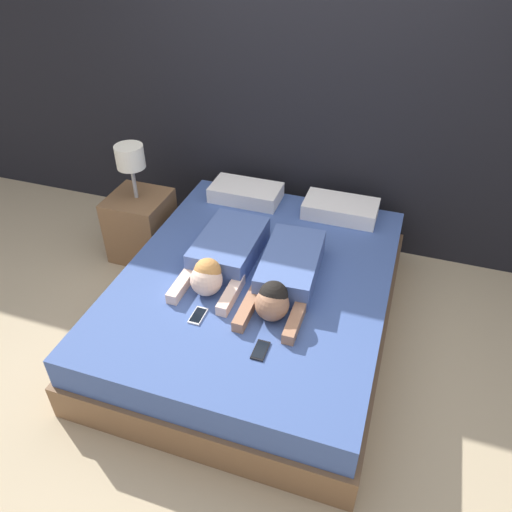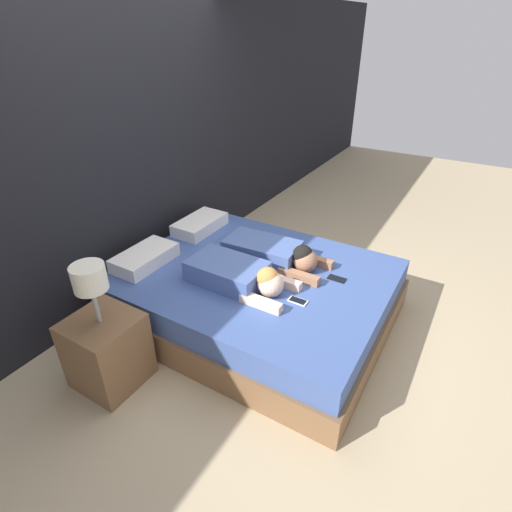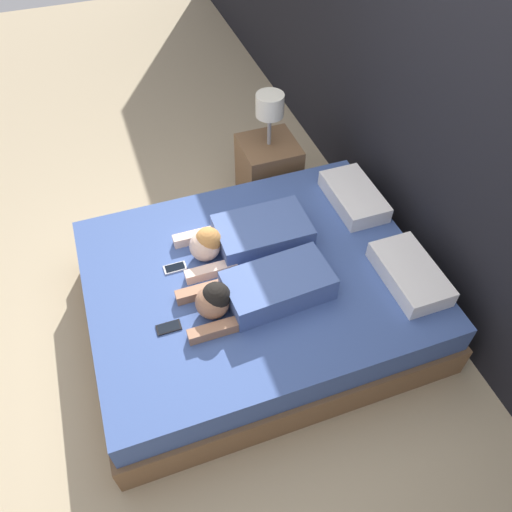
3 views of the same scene
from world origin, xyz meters
TOP-DOWN VIEW (x-y plane):
  - ground_plane at (0.00, 0.00)m, footprint 12.00×12.00m
  - wall_back at (0.00, 1.25)m, footprint 12.00×0.06m
  - bed at (0.00, 0.00)m, footprint 1.77×2.20m
  - pillow_head_left at (-0.38, 0.89)m, footprint 0.55×0.31m
  - pillow_head_right at (0.38, 0.89)m, footprint 0.55×0.31m
  - person_left at (-0.23, 0.01)m, footprint 0.40×0.88m
  - person_right at (0.22, -0.06)m, footprint 0.39×0.93m
  - cell_phone_left at (-0.20, -0.49)m, footprint 0.07×0.15m
  - cell_phone_right at (0.24, -0.63)m, footprint 0.07×0.15m
  - nightstand at (-1.17, 0.52)m, footprint 0.45×0.45m

SIDE VIEW (x-z plane):
  - ground_plane at x=0.00m, z-range 0.00..0.00m
  - bed at x=0.00m, z-range 0.00..0.47m
  - nightstand at x=-1.17m, z-range -0.17..0.80m
  - cell_phone_left at x=-0.20m, z-range 0.47..0.48m
  - cell_phone_right at x=0.24m, z-range 0.47..0.48m
  - pillow_head_left at x=-0.38m, z-range 0.47..0.59m
  - pillow_head_right at x=0.38m, z-range 0.47..0.59m
  - person_right at x=0.22m, z-range 0.44..0.68m
  - person_left at x=-0.23m, z-range 0.44..0.68m
  - wall_back at x=0.00m, z-range 0.00..2.60m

